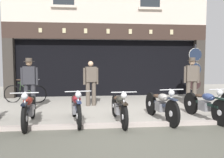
% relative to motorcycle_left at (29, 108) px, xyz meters
% --- Properties ---
extents(ground, '(21.16, 22.00, 0.18)m').
position_rel_motorcycle_left_xyz_m(ground, '(2.43, -1.52, -0.46)').
color(ground, '#9C988E').
extents(shop_facade, '(9.46, 4.42, 6.25)m').
position_rel_motorcycle_left_xyz_m(shop_facade, '(2.43, 6.47, 1.28)').
color(shop_facade, black).
rests_on(shop_facade, ground).
extents(motorcycle_left, '(0.62, 2.01, 0.91)m').
position_rel_motorcycle_left_xyz_m(motorcycle_left, '(0.00, 0.00, 0.00)').
color(motorcycle_left, black).
rests_on(motorcycle_left, ground).
extents(motorcycle_center_left, '(0.62, 1.98, 0.91)m').
position_rel_motorcycle_left_xyz_m(motorcycle_center_left, '(1.18, 0.11, 0.00)').
color(motorcycle_center_left, black).
rests_on(motorcycle_center_left, ground).
extents(motorcycle_center, '(0.62, 2.02, 0.90)m').
position_rel_motorcycle_left_xyz_m(motorcycle_center, '(2.31, -0.01, -0.01)').
color(motorcycle_center, black).
rests_on(motorcycle_center, ground).
extents(motorcycle_center_right, '(0.62, 2.03, 0.93)m').
position_rel_motorcycle_left_xyz_m(motorcycle_center_right, '(3.46, 0.05, 0.01)').
color(motorcycle_center_right, black).
rests_on(motorcycle_center_right, ground).
extents(motorcycle_right, '(0.62, 1.98, 0.92)m').
position_rel_motorcycle_left_xyz_m(motorcycle_right, '(4.70, 0.03, 0.01)').
color(motorcycle_right, black).
rests_on(motorcycle_right, ground).
extents(salesman_left, '(0.56, 0.34, 1.72)m').
position_rel_motorcycle_left_xyz_m(salesman_left, '(-0.44, 1.97, 0.54)').
color(salesman_left, '#2D2D33').
rests_on(salesman_left, ground).
extents(shopkeeper_center, '(0.55, 0.30, 1.62)m').
position_rel_motorcycle_left_xyz_m(shopkeeper_center, '(1.60, 2.39, 0.47)').
color(shopkeeper_center, brown).
rests_on(shopkeeper_center, ground).
extents(salesman_right, '(0.55, 0.35, 1.75)m').
position_rel_motorcycle_left_xyz_m(salesman_right, '(5.24, 2.05, 0.56)').
color(salesman_right, brown).
rests_on(salesman_right, ground).
extents(tyre_sign_pole, '(0.53, 0.06, 2.29)m').
position_rel_motorcycle_left_xyz_m(tyre_sign_pole, '(5.81, 2.97, 0.85)').
color(tyre_sign_pole, '#232328').
rests_on(tyre_sign_pole, ground).
extents(advert_board_near, '(0.69, 0.03, 1.09)m').
position_rel_motorcycle_left_xyz_m(advert_board_near, '(0.42, 4.86, 1.27)').
color(advert_board_near, silver).
extents(leaning_bicycle, '(1.69, 0.50, 0.94)m').
position_rel_motorcycle_left_xyz_m(leaning_bicycle, '(-0.95, 3.33, -0.05)').
color(leaning_bicycle, black).
rests_on(leaning_bicycle, ground).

